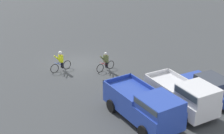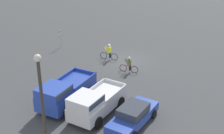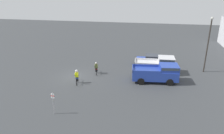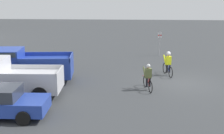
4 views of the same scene
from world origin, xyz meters
TOP-DOWN VIEW (x-y plane):
  - ground_plane at (0.00, 0.00)m, footprint 80.00×80.00m
  - pickup_truck_0 at (-3.00, 9.90)m, footprint 2.36×5.02m
  - pickup_truck_1 at (-0.22, 9.85)m, footprint 2.66×5.40m
  - cyclist_0 at (1.79, 0.67)m, footprint 1.84×0.57m
  - cyclist_1 at (-1.40, 2.20)m, footprint 1.75×0.55m
  - fire_lane_sign at (8.24, 0.66)m, footprint 0.06×0.30m

SIDE VIEW (x-z plane):
  - ground_plane at x=0.00m, z-range 0.00..0.00m
  - cyclist_1 at x=-1.40m, z-range -0.02..1.55m
  - cyclist_0 at x=1.79m, z-range 0.03..1.71m
  - pickup_truck_1 at x=-0.22m, z-range 0.05..2.16m
  - pickup_truck_0 at x=-3.00m, z-range 0.05..2.17m
  - fire_lane_sign at x=8.24m, z-range 0.23..2.34m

